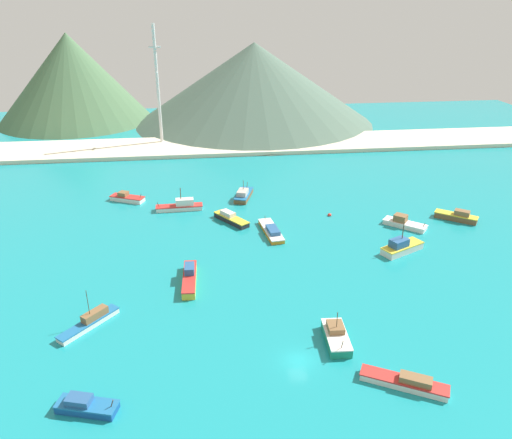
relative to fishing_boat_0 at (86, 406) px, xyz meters
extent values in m
cube|color=teal|center=(27.08, 35.68, -1.00)|extent=(260.00, 280.00, 0.50)
cube|color=#14478C|center=(0.16, -0.05, -0.29)|extent=(7.65, 4.35, 0.92)
cube|color=#1E669E|center=(0.16, -0.05, 0.27)|extent=(7.81, 4.44, 0.20)
cube|color=#28568C|center=(-0.71, 0.20, 0.80)|extent=(3.35, 2.58, 0.85)
cylinder|color=#4C3823|center=(3.30, -0.95, 0.82)|extent=(0.57, 0.27, 1.25)
cube|color=#232328|center=(21.31, 52.05, -0.24)|extent=(7.37, 9.07, 1.02)
cube|color=gold|center=(21.31, 52.05, 0.37)|extent=(7.52, 9.25, 0.20)
cube|color=beige|center=(20.62, 53.02, 0.94)|extent=(3.44, 3.86, 0.93)
cube|color=#198466|center=(33.22, 9.00, -0.11)|extent=(3.42, 7.56, 1.27)
cube|color=white|center=(33.22, 9.00, 0.63)|extent=(3.48, 7.71, 0.20)
cube|color=brown|center=(33.27, 9.93, 1.17)|extent=(2.41, 2.86, 0.89)
cylinder|color=#4C3823|center=(33.04, 5.67, 1.42)|extent=(0.16, 0.73, 1.72)
cylinder|color=#4C3823|center=(33.24, 9.38, 2.87)|extent=(0.11, 0.11, 2.50)
cube|color=brown|center=(70.80, 47.32, -0.16)|extent=(8.47, 7.24, 1.19)
cube|color=gold|center=(70.80, 47.32, 0.54)|extent=(8.63, 7.39, 0.20)
cube|color=brown|center=(71.68, 46.65, 1.19)|extent=(3.55, 3.30, 1.10)
cube|color=silver|center=(58.19, 45.21, -0.32)|extent=(8.57, 8.03, 0.86)
cube|color=white|center=(58.19, 45.21, 0.21)|extent=(8.74, 8.19, 0.20)
cube|color=brown|center=(57.35, 45.95, 1.04)|extent=(3.36, 3.32, 1.46)
cylinder|color=#4C3823|center=(61.20, 42.55, 0.71)|extent=(0.47, 0.44, 1.17)
cube|color=silver|center=(9.79, 60.22, -0.27)|extent=(10.59, 2.83, 0.95)
cube|color=red|center=(9.79, 60.22, 0.30)|extent=(10.81, 2.88, 0.20)
cube|color=silver|center=(11.11, 60.26, 1.16)|extent=(4.15, 2.00, 1.53)
cylinder|color=#4C3823|center=(5.06, 60.07, 0.86)|extent=(0.57, 0.14, 1.29)
cylinder|color=#4C3823|center=(10.29, 60.24, 3.30)|extent=(0.18, 0.18, 2.73)
cube|color=gold|center=(12.27, 27.66, -0.12)|extent=(2.52, 10.84, 1.25)
cube|color=red|center=(12.27, 27.66, 0.60)|extent=(2.57, 11.06, 0.20)
cube|color=#28568C|center=(12.31, 29.00, 1.32)|extent=(1.72, 3.08, 1.24)
cube|color=silver|center=(53.20, 34.36, -0.11)|extent=(9.25, 6.57, 1.28)
cube|color=gold|center=(53.20, 34.36, 0.63)|extent=(9.43, 6.70, 0.20)
cube|color=#28568C|center=(52.21, 33.88, 1.49)|extent=(4.15, 3.56, 1.52)
cylinder|color=#4C3823|center=(52.84, 34.19, 4.04)|extent=(0.17, 0.17, 3.58)
cube|color=silver|center=(-2.78, 67.27, -0.24)|extent=(8.56, 5.84, 1.02)
cube|color=red|center=(-2.78, 67.27, 0.37)|extent=(8.73, 5.96, 0.20)
cube|color=brown|center=(-3.71, 67.70, 0.97)|extent=(2.71, 2.66, 0.99)
cylinder|color=#4C3823|center=(0.57, 65.71, 0.99)|extent=(0.60, 0.36, 1.38)
cube|color=brown|center=(25.36, 65.91, -0.20)|extent=(5.55, 9.31, 1.10)
cube|color=#1E669E|center=(25.36, 65.91, 0.45)|extent=(5.66, 9.50, 0.20)
cube|color=#B2ADA3|center=(25.02, 64.86, 1.11)|extent=(3.27, 4.26, 1.13)
cylinder|color=#4C3823|center=(26.59, 69.69, 1.12)|extent=(0.31, 0.64, 1.49)
cylinder|color=#4C3823|center=(25.25, 65.58, 2.80)|extent=(0.12, 0.12, 2.25)
cube|color=silver|center=(39.47, -0.57, -0.34)|extent=(10.55, 7.04, 0.82)
cube|color=red|center=(39.47, -0.57, 0.17)|extent=(10.76, 7.18, 0.20)
cube|color=brown|center=(40.66, -1.20, 0.70)|extent=(4.29, 3.34, 0.85)
cube|color=orange|center=(29.16, 45.56, -0.38)|extent=(4.08, 11.18, 0.74)
cube|color=white|center=(29.16, 45.56, 0.09)|extent=(4.16, 11.41, 0.20)
cube|color=#28568C|center=(29.33, 44.20, 0.60)|extent=(2.59, 4.65, 0.81)
cylinder|color=#4C3823|center=(28.55, 50.44, 0.51)|extent=(0.18, 0.48, 1.01)
cube|color=silver|center=(-2.74, 16.92, -0.38)|extent=(8.10, 8.82, 0.74)
cube|color=#1E669E|center=(-2.74, 16.92, 0.09)|extent=(8.26, 9.00, 0.20)
cube|color=brown|center=(-1.90, 17.87, 0.76)|extent=(3.81, 4.05, 1.15)
cylinder|color=#4C3823|center=(-2.46, 17.25, 3.38)|extent=(0.10, 0.10, 4.08)
sphere|color=red|center=(43.60, 52.81, -0.60)|extent=(0.87, 0.87, 0.87)
cube|color=beige|center=(27.08, 110.74, -0.15)|extent=(247.00, 21.58, 1.20)
cone|color=#476B47|center=(-32.23, 156.06, 15.69)|extent=(58.45, 58.45, 32.87)
cone|color=#4C6656|center=(37.15, 145.07, 14.08)|extent=(91.31, 91.31, 29.65)
cylinder|color=silver|center=(2.98, 116.04, 18.13)|extent=(0.98, 0.98, 37.76)
cylinder|color=silver|center=(2.98, 116.04, 30.22)|extent=(3.78, 0.49, 0.49)
cylinder|color=silver|center=(2.98, 116.04, 22.67)|extent=(0.49, 3.02, 0.49)
camera|label=1|loc=(14.97, -46.87, 44.81)|focal=34.81mm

